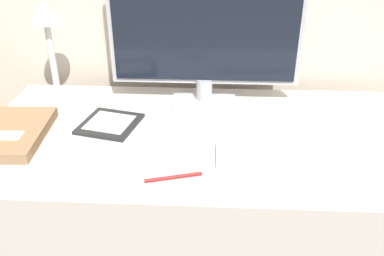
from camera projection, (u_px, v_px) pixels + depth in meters
desk at (203, 230)px, 1.40m from camera, size 1.28×0.64×0.73m
monitor at (205, 25)px, 1.29m from camera, size 0.59×0.11×0.48m
keyboard at (280, 157)px, 1.11m from camera, size 0.33×0.11×0.01m
laptop at (111, 133)px, 1.21m from camera, size 0.33×0.24×0.03m
ereader at (110, 124)px, 1.22m from camera, size 0.18×0.19×0.01m
desk_lamp at (49, 39)px, 1.34m from camera, size 0.11×0.11×0.32m
notebook at (10, 133)px, 1.20m from camera, size 0.20×0.28×0.03m
pen at (173, 177)px, 1.04m from camera, size 0.14×0.05×0.01m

